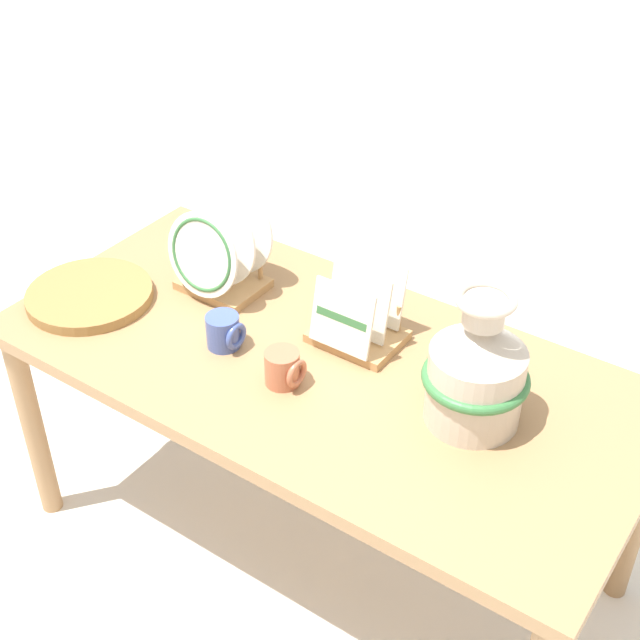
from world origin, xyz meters
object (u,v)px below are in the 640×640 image
Objects in this scene: dish_rack_round_plates at (219,260)px; mug_terracotta_glaze at (284,368)px; dish_rack_square_plates at (358,323)px; mug_cobalt_glaze at (224,332)px; ceramic_vase at (477,369)px; wicker_charger_stack at (90,295)px.

dish_rack_round_plates is 0.41m from mug_terracotta_glaze.
mug_cobalt_glaze is at bearing -141.04° from dish_rack_square_plates.
ceramic_vase reaches higher than dish_rack_square_plates.
ceramic_vase reaches higher than wicker_charger_stack.
wicker_charger_stack is 0.59m from mug_terracotta_glaze.
mug_terracotta_glaze is at bearing -102.13° from dish_rack_square_plates.
dish_rack_square_plates is 0.65× the size of wicker_charger_stack.
mug_cobalt_glaze is (-0.58, -0.10, -0.09)m from ceramic_vase.
dish_rack_square_plates is at bearing 2.95° from dish_rack_round_plates.
ceramic_vase is 0.36m from dish_rack_square_plates.
dish_rack_round_plates is at bearing 42.62° from wicker_charger_stack.
mug_terracotta_glaze is at bearing 1.61° from wicker_charger_stack.
dish_rack_round_plates is 2.80× the size of mug_terracotta_glaze.
dish_rack_round_plates is 2.80× the size of mug_cobalt_glaze.
wicker_charger_stack is at bearing -159.36° from dish_rack_square_plates.
wicker_charger_stack is at bearing -137.38° from dish_rack_round_plates.
ceramic_vase is at bearing 18.71° from mug_terracotta_glaze.
mug_terracotta_glaze is at bearing -30.06° from dish_rack_round_plates.
mug_cobalt_glaze is at bearing -170.04° from ceramic_vase.
mug_cobalt_glaze is at bearing -47.48° from dish_rack_round_plates.
ceramic_vase is 0.59m from mug_cobalt_glaze.
mug_cobalt_glaze is at bearing 171.22° from mug_terracotta_glaze.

